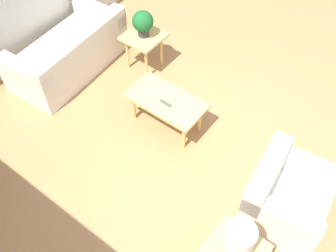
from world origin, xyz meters
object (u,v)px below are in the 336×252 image
object	(u,v)px
potted_plant	(143,22)
table_lamp	(239,239)
armchair	(284,197)
sofa	(70,54)
coffee_table	(166,103)
side_table_plant	(144,41)

from	to	relation	value
potted_plant	table_lamp	bearing A→B (deg)	144.12
armchair	table_lamp	bearing A→B (deg)	168.04
armchair	potted_plant	distance (m)	2.88
sofa	table_lamp	size ratio (longest dim) A/B	4.23
armchair	coffee_table	world-z (taller)	armchair
sofa	potted_plant	xyz separation A→B (m)	(-0.81, -0.69, 0.49)
side_table_plant	table_lamp	world-z (taller)	table_lamp
side_table_plant	sofa	bearing A→B (deg)	40.59
sofa	table_lamp	world-z (taller)	table_lamp
armchair	table_lamp	distance (m)	1.05
coffee_table	armchair	bearing A→B (deg)	171.78
sofa	armchair	distance (m)	3.49
armchair	side_table_plant	bearing A→B (deg)	63.63
sofa	potted_plant	bearing A→B (deg)	126.49
coffee_table	side_table_plant	xyz separation A→B (m)	(0.93, -0.70, 0.06)
coffee_table	potted_plant	distance (m)	1.22
armchair	coffee_table	size ratio (longest dim) A/B	0.96
sofa	coffee_table	xyz separation A→B (m)	(-1.74, 0.01, 0.12)
armchair	sofa	bearing A→B (deg)	78.97
potted_plant	armchair	bearing A→B (deg)	160.32
armchair	side_table_plant	distance (m)	2.84
armchair	coffee_table	xyz separation A→B (m)	(1.74, -0.25, 0.10)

